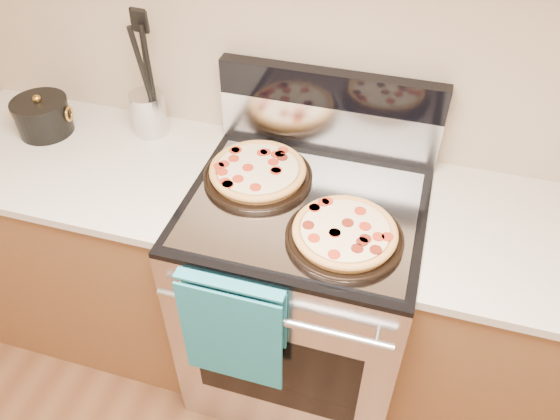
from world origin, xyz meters
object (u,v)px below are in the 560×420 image
(pepperoni_pizza_back, at_px, (258,172))
(saucepan, at_px, (43,118))
(range_body, at_px, (301,296))
(utensil_crock, at_px, (149,113))
(pepperoni_pizza_front, at_px, (345,234))

(pepperoni_pizza_back, height_order, saucepan, saucepan)
(range_body, bearing_deg, utensil_crock, 159.80)
(pepperoni_pizza_front, distance_m, utensil_crock, 0.89)
(pepperoni_pizza_back, distance_m, pepperoni_pizza_front, 0.39)
(pepperoni_pizza_front, bearing_deg, pepperoni_pizza_back, 148.93)
(range_body, xyz_separation_m, pepperoni_pizza_front, (0.15, -0.13, 0.50))
(pepperoni_pizza_front, relative_size, utensil_crock, 2.16)
(range_body, bearing_deg, pepperoni_pizza_back, 158.75)
(range_body, xyz_separation_m, utensil_crock, (-0.65, 0.24, 0.54))
(pepperoni_pizza_front, bearing_deg, range_body, 139.45)
(pepperoni_pizza_front, height_order, utensil_crock, utensil_crock)
(range_body, distance_m, utensil_crock, 0.88)
(pepperoni_pizza_front, xyz_separation_m, saucepan, (-1.18, 0.26, 0.02))
(utensil_crock, distance_m, saucepan, 0.39)
(range_body, xyz_separation_m, saucepan, (-1.03, 0.13, 0.52))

